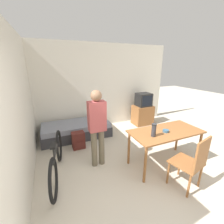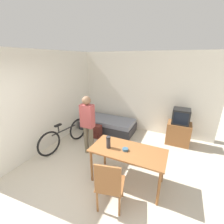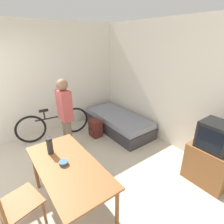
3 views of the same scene
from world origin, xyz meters
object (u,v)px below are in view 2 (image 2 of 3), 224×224
object	(u,v)px
tv	(179,128)
dining_table	(128,154)
daybed	(108,124)
wooden_chair	(109,184)
mate_bowl	(125,149)
person_standing	(88,122)
backpack	(96,131)
bicycle	(65,135)
thermos_flask	(108,142)

from	to	relation	value
tv	dining_table	xyz separation A→B (m)	(-0.89, -2.10, 0.19)
daybed	wooden_chair	distance (m)	3.11
dining_table	daybed	bearing A→B (deg)	125.84
tv	mate_bowl	size ratio (longest dim) A/B	9.47
wooden_chair	tv	bearing A→B (deg)	71.38
person_standing	dining_table	bearing A→B (deg)	-22.32
wooden_chair	backpack	distance (m)	2.58
bicycle	thermos_flask	size ratio (longest dim) A/B	6.91
dining_table	person_standing	size ratio (longest dim) A/B	0.92
daybed	wooden_chair	bearing A→B (deg)	-62.97
wooden_chair	bicycle	size ratio (longest dim) A/B	0.58
daybed	person_standing	xyz separation A→B (m)	(0.18, -1.50, 0.73)
person_standing	daybed	bearing A→B (deg)	96.80
backpack	bicycle	bearing A→B (deg)	-123.89
mate_bowl	person_standing	bearing A→B (deg)	155.61
tv	bicycle	size ratio (longest dim) A/B	0.65
wooden_chair	dining_table	bearing A→B (deg)	85.34
dining_table	backpack	bearing A→B (deg)	138.71
person_standing	mate_bowl	bearing A→B (deg)	-24.39
wooden_chair	thermos_flask	xyz separation A→B (m)	(-0.33, 0.64, 0.36)
daybed	bicycle	xyz separation A→B (m)	(-0.64, -1.51, 0.14)
tv	thermos_flask	xyz separation A→B (m)	(-1.28, -2.18, 0.42)
wooden_chair	person_standing	bearing A→B (deg)	134.35
dining_table	bicycle	xyz separation A→B (m)	(-2.11, 0.52, -0.33)
daybed	mate_bowl	size ratio (longest dim) A/B	16.51
wooden_chair	person_standing	world-z (taller)	person_standing
wooden_chair	bicycle	distance (m)	2.41
wooden_chair	person_standing	xyz separation A→B (m)	(-1.23, 1.26, 0.38)
dining_table	backpack	size ratio (longest dim) A/B	3.42
tv	dining_table	size ratio (longest dim) A/B	0.76
daybed	thermos_flask	size ratio (longest dim) A/B	7.80
tv	person_standing	world-z (taller)	person_standing
dining_table	thermos_flask	xyz separation A→B (m)	(-0.39, -0.09, 0.23)
mate_bowl	bicycle	bearing A→B (deg)	164.96
daybed	mate_bowl	world-z (taller)	mate_bowl
bicycle	daybed	bearing A→B (deg)	66.97
wooden_chair	backpack	xyz separation A→B (m)	(-1.49, 2.08, -0.34)
backpack	thermos_flask	bearing A→B (deg)	-51.25
mate_bowl	backpack	world-z (taller)	mate_bowl
dining_table	wooden_chair	bearing A→B (deg)	-94.66
thermos_flask	backpack	bearing A→B (deg)	128.75
daybed	bicycle	distance (m)	1.65
person_standing	mate_bowl	world-z (taller)	person_standing
wooden_chair	mate_bowl	bearing A→B (deg)	88.51
wooden_chair	backpack	bearing A→B (deg)	125.48
bicycle	dining_table	bearing A→B (deg)	-13.83
tv	backpack	xyz separation A→B (m)	(-2.44, -0.74, -0.28)
dining_table	wooden_chair	size ratio (longest dim) A/B	1.48
dining_table	bicycle	distance (m)	2.20
tv	wooden_chair	xyz separation A→B (m)	(-0.95, -2.82, 0.06)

